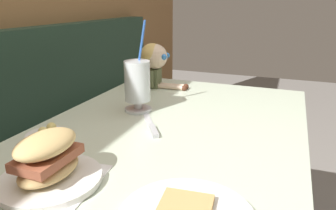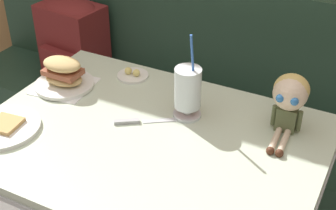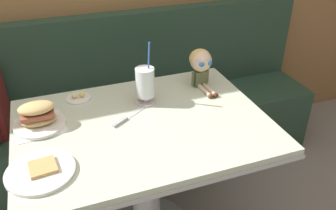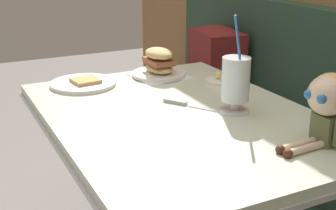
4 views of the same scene
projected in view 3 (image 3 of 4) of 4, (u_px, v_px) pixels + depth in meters
The scene contains 8 objects.
booth_bench at pixel (117, 124), 2.28m from camera, with size 2.60×0.48×1.00m.
diner_table at pixel (144, 157), 1.66m from camera, with size 1.11×0.81×0.74m.
toast_plate at pixel (41, 171), 1.27m from camera, with size 0.25×0.25×0.03m.
milkshake_glass at pixel (145, 84), 1.65m from camera, with size 0.10×0.10×0.31m.
sandwich_plate at pixel (38, 117), 1.51m from camera, with size 0.22×0.22×0.12m.
butter_saucer at pixel (79, 98), 1.73m from camera, with size 0.12×0.12×0.04m.
butter_knife at pixel (125, 119), 1.57m from camera, with size 0.21×0.15×0.01m.
seated_doll at pixel (201, 63), 1.79m from camera, with size 0.12×0.22×0.20m.
Camera 3 is at (-0.34, -1.07, 1.61)m, focal length 37.81 mm.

